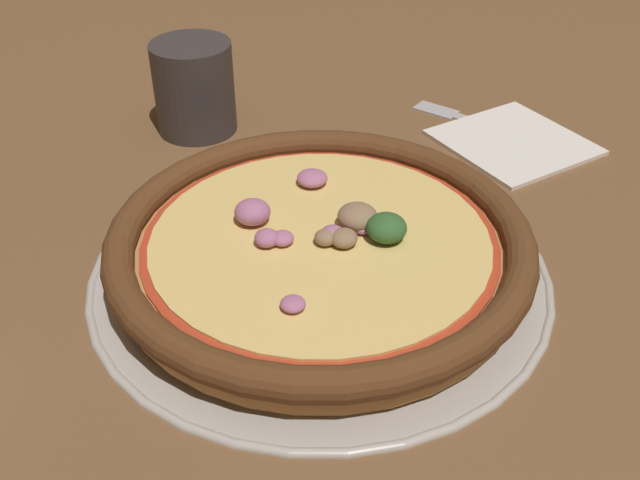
{
  "coord_description": "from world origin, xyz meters",
  "views": [
    {
      "loc": [
        -0.21,
        -0.4,
        0.35
      ],
      "look_at": [
        0.0,
        0.0,
        0.03
      ],
      "focal_mm": 42.0,
      "sensor_mm": 36.0,
      "label": 1
    }
  ],
  "objects_px": {
    "pizza": "(320,244)",
    "fork": "(489,125)",
    "pizza_tray": "(320,268)",
    "drinking_cup": "(192,88)",
    "napkin": "(514,140)"
  },
  "relations": [
    {
      "from": "pizza",
      "to": "fork",
      "type": "xyz_separation_m",
      "value": [
        0.26,
        0.13,
        -0.02
      ]
    },
    {
      "from": "pizza_tray",
      "to": "fork",
      "type": "distance_m",
      "value": 0.3
    },
    {
      "from": "pizza",
      "to": "fork",
      "type": "height_order",
      "value": "pizza"
    },
    {
      "from": "drinking_cup",
      "to": "napkin",
      "type": "bearing_deg",
      "value": -33.48
    },
    {
      "from": "pizza_tray",
      "to": "fork",
      "type": "bearing_deg",
      "value": 26.33
    },
    {
      "from": "napkin",
      "to": "fork",
      "type": "bearing_deg",
      "value": 86.57
    },
    {
      "from": "fork",
      "to": "drinking_cup",
      "type": "bearing_deg",
      "value": 36.9
    },
    {
      "from": "pizza_tray",
      "to": "drinking_cup",
      "type": "distance_m",
      "value": 0.27
    },
    {
      "from": "pizza_tray",
      "to": "napkin",
      "type": "bearing_deg",
      "value": 18.95
    },
    {
      "from": "pizza",
      "to": "drinking_cup",
      "type": "bearing_deg",
      "value": 90.53
    },
    {
      "from": "pizza_tray",
      "to": "napkin",
      "type": "xyz_separation_m",
      "value": [
        0.26,
        0.09,
        0.0
      ]
    },
    {
      "from": "pizza",
      "to": "drinking_cup",
      "type": "distance_m",
      "value": 0.27
    },
    {
      "from": "pizza",
      "to": "drinking_cup",
      "type": "height_order",
      "value": "drinking_cup"
    },
    {
      "from": "napkin",
      "to": "pizza_tray",
      "type": "bearing_deg",
      "value": -161.05
    },
    {
      "from": "napkin",
      "to": "fork",
      "type": "distance_m",
      "value": 0.04
    }
  ]
}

